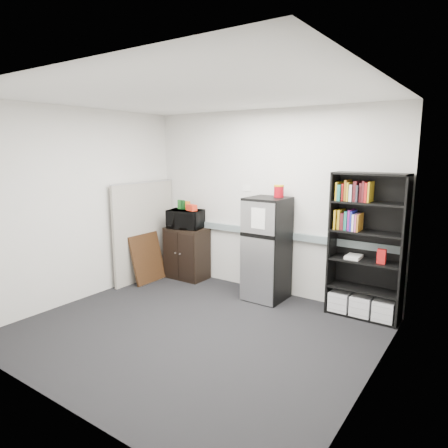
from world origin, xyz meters
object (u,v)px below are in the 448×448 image
cabinet (187,253)px  refrigerator (267,249)px  bookshelf (366,248)px  microwave (185,219)px  cubicle_partition (145,231)px

cabinet → refrigerator: 1.58m
cabinet → bookshelf: bearing=1.3°
cabinet → refrigerator: refrigerator is taller
cabinet → microwave: 0.58m
bookshelf → cubicle_partition: bearing=-171.9°
bookshelf → refrigerator: size_ratio=1.26×
bookshelf → cabinet: (-2.89, -0.06, -0.49)m
cubicle_partition → refrigerator: 2.12m
refrigerator → microwave: bearing=178.0°
cubicle_partition → microwave: bearing=36.9°
bookshelf → microwave: bearing=-178.4°
cabinet → refrigerator: bearing=-3.0°
microwave → refrigerator: (1.55, -0.06, -0.27)m
cubicle_partition → refrigerator: size_ratio=1.10×
cubicle_partition → cabinet: 0.79m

